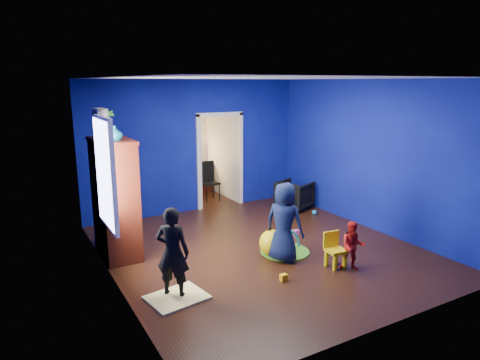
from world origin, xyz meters
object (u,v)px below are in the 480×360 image
child_black (173,252)px  vase (115,133)px  armchair (294,195)px  study_desk (194,178)px  tv_armoire (115,198)px  child_navy (284,222)px  crt_tv (117,196)px  toddler_red (353,246)px  kid_chair (336,252)px  play_mat (285,251)px  hopper_ball (273,243)px  folding_chair (210,182)px

child_black → vase: 2.12m
armchair → study_desk: 2.89m
study_desk → tv_armoire: bearing=-130.9°
child_navy → crt_tv: child_navy is taller
armchair → tv_armoire: tv_armoire is taller
toddler_red → kid_chair: (-0.15, 0.20, -0.14)m
child_navy → toddler_red: bearing=-169.3°
crt_tv → vase: bearing=-97.6°
tv_armoire → kid_chair: tv_armoire is taller
armchair → tv_armoire: bearing=77.5°
armchair → vase: 4.65m
crt_tv → kid_chair: bearing=-37.9°
kid_chair → play_mat: bearing=117.7°
vase → study_desk: bearing=51.6°
kid_chair → tv_armoire: bearing=148.5°
child_navy → study_desk: bearing=-36.8°
child_navy → vase: bearing=30.1°
kid_chair → vase: bearing=152.5°
vase → tv_armoire: bearing=90.0°
play_mat → child_black: bearing=-167.0°
vase → crt_tv: size_ratio=0.33×
kid_chair → study_desk: study_desk is taller
armchair → toddler_red: size_ratio=0.91×
child_black → study_desk: bearing=-74.2°
vase → play_mat: vase is taller
child_black → hopper_ball: child_black is taller
tv_armoire → hopper_ball: (2.23, -1.33, -0.76)m
play_mat → armchair: bearing=50.1°
kid_chair → crt_tv: bearing=148.1°
toddler_red → tv_armoire: (-3.00, 2.39, 0.59)m
study_desk → folding_chair: folding_chair is taller
child_black → toddler_red: size_ratio=1.62×
child_navy → toddler_red: child_navy is taller
hopper_ball → study_desk: bearing=82.9°
armchair → toddler_red: bearing=136.9°
play_mat → folding_chair: size_ratio=0.90×
hopper_ball → vase: bearing=155.3°
child_black → study_desk: child_black is taller
armchair → child_black: bearing=101.0°
armchair → crt_tv: 4.27m
child_black → toddler_red: child_black is taller
tv_armoire → crt_tv: tv_armoire is taller
vase → tv_armoire: size_ratio=0.12×
vase → folding_chair: size_ratio=0.25×
kid_chair → study_desk: (-0.05, 5.43, 0.12)m
folding_chair → tv_armoire: bearing=-140.9°
crt_tv → play_mat: (2.46, -1.31, -1.01)m
play_mat → folding_chair: 3.63m
vase → study_desk: vase is taller
tv_armoire → armchair: bearing=9.6°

